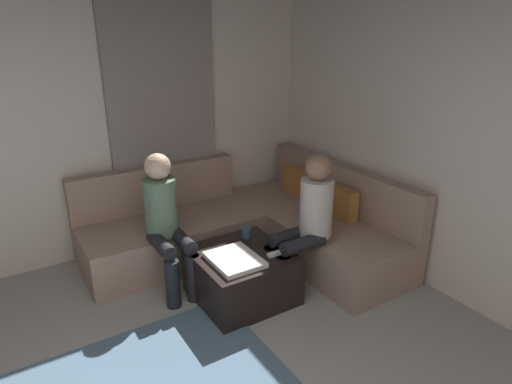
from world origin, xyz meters
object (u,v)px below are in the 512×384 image
object	(u,v)px
ottoman	(242,275)
coffee_mug	(246,233)
person_on_couch_side	(166,218)
sectional_couch	(253,227)
game_remote	(276,254)
person_on_couch_back	(307,218)

from	to	relation	value
ottoman	coffee_mug	bearing A→B (deg)	140.71
ottoman	person_on_couch_side	xyz separation A→B (m)	(-0.48, -0.46, 0.45)
sectional_couch	ottoman	distance (m)	0.81
sectional_couch	ottoman	xyz separation A→B (m)	(0.63, -0.50, -0.07)
ottoman	game_remote	distance (m)	0.36
ottoman	game_remote	bearing A→B (deg)	50.71
person_on_couch_back	person_on_couch_side	world-z (taller)	same
ottoman	person_on_couch_side	size ratio (longest dim) A/B	0.63
game_remote	person_on_couch_back	distance (m)	0.41
ottoman	person_on_couch_back	distance (m)	0.73
game_remote	person_on_couch_back	world-z (taller)	person_on_couch_back
person_on_couch_back	ottoman	bearing A→B (deg)	75.12
sectional_couch	person_on_couch_back	size ratio (longest dim) A/B	2.12
coffee_mug	person_on_couch_back	world-z (taller)	person_on_couch_back
sectional_couch	coffee_mug	world-z (taller)	sectional_couch
sectional_couch	ottoman	bearing A→B (deg)	-38.68
sectional_couch	game_remote	size ratio (longest dim) A/B	17.00
person_on_couch_back	game_remote	bearing A→B (deg)	95.37
ottoman	person_on_couch_side	distance (m)	0.80
coffee_mug	person_on_couch_side	bearing A→B (deg)	-112.30
ottoman	coffee_mug	size ratio (longest dim) A/B	8.00
sectional_couch	game_remote	bearing A→B (deg)	-19.29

